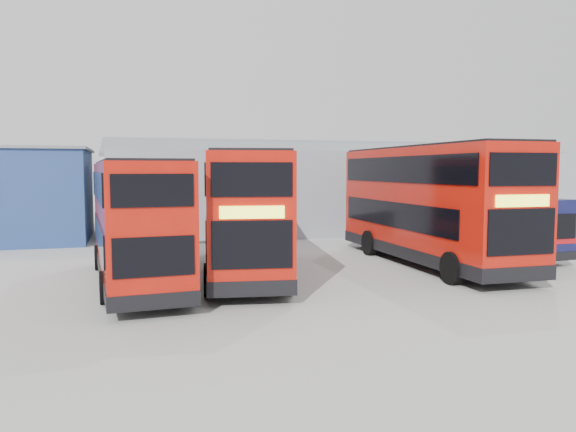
# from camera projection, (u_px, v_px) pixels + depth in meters

# --- Properties ---
(ground_plane) EXTENTS (120.00, 120.00, 0.00)m
(ground_plane) POSITION_uv_depth(u_px,v_px,m) (330.00, 298.00, 17.27)
(ground_plane) COLOR #979792
(ground_plane) RESTS_ON ground
(maintenance_shed) EXTENTS (30.50, 12.00, 5.89)m
(maintenance_shed) POSITION_uv_depth(u_px,v_px,m) (338.00, 189.00, 38.42)
(maintenance_shed) COLOR gray
(maintenance_shed) RESTS_ON ground
(double_decker_left) EXTENTS (3.13, 10.15, 4.23)m
(double_decker_left) POSITION_uv_depth(u_px,v_px,m) (136.00, 224.00, 19.04)
(double_decker_left) COLOR #AF140A
(double_decker_left) RESTS_ON ground
(double_decker_centre) EXTENTS (4.10, 10.98, 4.55)m
(double_decker_centre) POSITION_uv_depth(u_px,v_px,m) (242.00, 214.00, 21.03)
(double_decker_centre) COLOR #AF140A
(double_decker_centre) RESTS_ON ground
(double_decker_right) EXTENTS (3.04, 11.63, 4.90)m
(double_decker_right) POSITION_uv_depth(u_px,v_px,m) (428.00, 206.00, 23.22)
(double_decker_right) COLOR #AF140A
(double_decker_right) RESTS_ON ground
(single_decker_blue) EXTENTS (2.84, 10.20, 2.74)m
(single_decker_blue) POSITION_uv_depth(u_px,v_px,m) (474.00, 223.00, 26.92)
(single_decker_blue) COLOR #0E153D
(single_decker_blue) RESTS_ON ground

